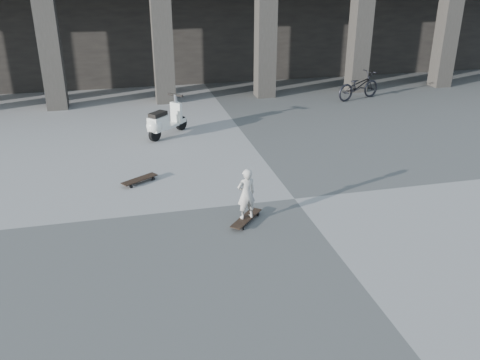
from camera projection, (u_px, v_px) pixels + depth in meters
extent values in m
plane|color=#4C4D4A|center=(295.00, 199.00, 10.49)|extent=(90.00, 90.00, 0.00)
cube|color=#2F2D27|center=(50.00, 47.00, 16.14)|extent=(0.65, 0.65, 4.00)
cube|color=#2F2D27|center=(162.00, 43.00, 16.90)|extent=(0.65, 0.65, 4.00)
cube|color=#2F2D27|center=(265.00, 40.00, 17.67)|extent=(0.65, 0.65, 4.00)
cube|color=#2F2D27|center=(360.00, 36.00, 18.43)|extent=(0.65, 0.65, 4.00)
cube|color=#2F2D27|center=(447.00, 33.00, 19.20)|extent=(0.65, 0.65, 4.00)
cube|color=black|center=(246.00, 218.00, 9.54)|extent=(0.75, 0.81, 0.02)
cube|color=#B2B2B7|center=(254.00, 213.00, 9.81)|extent=(0.17, 0.16, 0.03)
cube|color=#B2B2B7|center=(238.00, 227.00, 9.30)|extent=(0.17, 0.16, 0.03)
cylinder|color=black|center=(249.00, 212.00, 9.85)|extent=(0.07, 0.07, 0.07)
cylinder|color=black|center=(258.00, 215.00, 9.77)|extent=(0.07, 0.07, 0.07)
cylinder|color=black|center=(234.00, 226.00, 9.34)|extent=(0.07, 0.07, 0.07)
cylinder|color=black|center=(243.00, 229.00, 9.26)|extent=(0.07, 0.07, 0.07)
cube|color=black|center=(140.00, 179.00, 11.21)|extent=(0.83, 0.64, 0.02)
cube|color=#B2B2B7|center=(151.00, 177.00, 11.43)|extent=(0.15, 0.19, 0.03)
cube|color=#B2B2B7|center=(128.00, 185.00, 11.03)|extent=(0.15, 0.19, 0.03)
cylinder|color=black|center=(148.00, 176.00, 11.49)|extent=(0.08, 0.07, 0.07)
cylinder|color=black|center=(153.00, 179.00, 11.37)|extent=(0.08, 0.07, 0.07)
cylinder|color=black|center=(126.00, 184.00, 11.10)|extent=(0.08, 0.07, 0.07)
cylinder|color=black|center=(131.00, 187.00, 10.97)|extent=(0.08, 0.07, 0.07)
imported|color=beige|center=(246.00, 194.00, 9.34)|extent=(0.40, 0.30, 0.98)
cylinder|color=black|center=(181.00, 123.00, 14.69)|extent=(0.36, 0.36, 0.41)
cylinder|color=black|center=(155.00, 134.00, 13.77)|extent=(0.36, 0.36, 0.41)
cube|color=silver|center=(169.00, 126.00, 14.23)|extent=(0.62, 0.62, 0.07)
cube|color=silver|center=(158.00, 123.00, 13.81)|extent=(0.63, 0.63, 0.39)
sphere|color=silver|center=(154.00, 126.00, 13.68)|extent=(0.43, 0.43, 0.43)
cube|color=black|center=(158.00, 114.00, 13.71)|extent=(0.55, 0.55, 0.10)
cube|color=silver|center=(176.00, 113.00, 14.39)|extent=(0.32, 0.32, 0.59)
cube|color=silver|center=(181.00, 120.00, 14.66)|extent=(0.32, 0.32, 0.12)
cylinder|color=#B2B2B7|center=(176.00, 100.00, 14.24)|extent=(0.13, 0.13, 0.31)
cylinder|color=black|center=(175.00, 95.00, 14.18)|extent=(0.41, 0.41, 0.06)
sphere|color=white|center=(177.00, 103.00, 14.33)|extent=(0.12, 0.12, 0.12)
imported|color=black|center=(359.00, 86.00, 17.86)|extent=(1.93, 1.19, 0.96)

